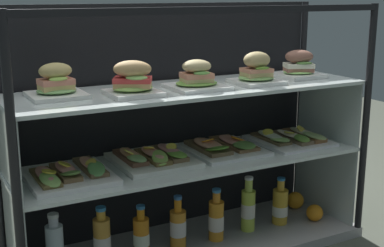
# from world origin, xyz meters

# --- Properties ---
(case_base_deck) EXTENTS (1.40, 0.43, 0.04)m
(case_base_deck) POSITION_xyz_m (0.00, 0.00, 0.02)
(case_base_deck) COLOR #A09D9E
(case_base_deck) RESTS_ON ground
(case_frame) EXTENTS (1.40, 0.43, 0.96)m
(case_frame) POSITION_xyz_m (0.00, 0.14, 0.52)
(case_frame) COLOR black
(case_frame) RESTS_ON ground
(riser_lower_tier) EXTENTS (1.34, 0.38, 0.33)m
(riser_lower_tier) POSITION_xyz_m (0.00, 0.00, 0.21)
(riser_lower_tier) COLOR silver
(riser_lower_tier) RESTS_ON case_base_deck
(shelf_lower_glass) EXTENTS (1.35, 0.39, 0.01)m
(shelf_lower_glass) POSITION_xyz_m (0.00, 0.00, 0.38)
(shelf_lower_glass) COLOR silver
(shelf_lower_glass) RESTS_ON riser_lower_tier
(riser_upper_tier) EXTENTS (1.34, 0.38, 0.26)m
(riser_upper_tier) POSITION_xyz_m (0.00, 0.00, 0.52)
(riser_upper_tier) COLOR silver
(riser_upper_tier) RESTS_ON shelf_lower_glass
(shelf_upper_glass) EXTENTS (1.35, 0.39, 0.01)m
(shelf_upper_glass) POSITION_xyz_m (0.00, 0.00, 0.66)
(shelf_upper_glass) COLOR silver
(shelf_upper_glass) RESTS_ON riser_upper_tier
(plated_roll_sandwich_center) EXTENTS (0.18, 0.18, 0.12)m
(plated_roll_sandwich_center) POSITION_xyz_m (-0.49, 0.04, 0.71)
(plated_roll_sandwich_center) COLOR white
(plated_roll_sandwich_center) RESTS_ON shelf_upper_glass
(plated_roll_sandwich_near_right_corner) EXTENTS (0.17, 0.17, 0.12)m
(plated_roll_sandwich_near_right_corner) POSITION_xyz_m (-0.25, -0.05, 0.71)
(plated_roll_sandwich_near_right_corner) COLOR white
(plated_roll_sandwich_near_right_corner) RESTS_ON shelf_upper_glass
(plated_roll_sandwich_near_left_corner) EXTENTS (0.20, 0.20, 0.11)m
(plated_roll_sandwich_near_left_corner) POSITION_xyz_m (0.00, -0.04, 0.70)
(plated_roll_sandwich_near_left_corner) COLOR white
(plated_roll_sandwich_near_left_corner) RESTS_ON shelf_upper_glass
(plated_roll_sandwich_mid_right) EXTENTS (0.17, 0.17, 0.12)m
(plated_roll_sandwich_mid_right) POSITION_xyz_m (0.25, -0.05, 0.71)
(plated_roll_sandwich_mid_right) COLOR white
(plated_roll_sandwich_mid_right) RESTS_ON shelf_upper_glass
(plated_roll_sandwich_far_left) EXTENTS (0.17, 0.17, 0.11)m
(plated_roll_sandwich_far_left) POSITION_xyz_m (0.49, -0.00, 0.71)
(plated_roll_sandwich_far_left) COLOR white
(plated_roll_sandwich_far_left) RESTS_ON shelf_upper_glass
(open_sandwich_tray_mid_right) EXTENTS (0.28, 0.30, 0.06)m
(open_sandwich_tray_mid_right) POSITION_xyz_m (-0.48, -0.01, 0.41)
(open_sandwich_tray_mid_right) COLOR white
(open_sandwich_tray_mid_right) RESTS_ON shelf_lower_glass
(open_sandwich_tray_left_of_center) EXTENTS (0.28, 0.30, 0.06)m
(open_sandwich_tray_left_of_center) POSITION_xyz_m (-0.15, 0.03, 0.41)
(open_sandwich_tray_left_of_center) COLOR white
(open_sandwich_tray_left_of_center) RESTS_ON shelf_lower_glass
(open_sandwich_tray_near_left_corner) EXTENTS (0.28, 0.30, 0.06)m
(open_sandwich_tray_near_left_corner) POSITION_xyz_m (0.15, 0.03, 0.41)
(open_sandwich_tray_near_left_corner) COLOR white
(open_sandwich_tray_near_left_corner) RESTS_ON shelf_lower_glass
(open_sandwich_tray_far_left) EXTENTS (0.28, 0.30, 0.06)m
(open_sandwich_tray_far_left) POSITION_xyz_m (0.48, 0.01, 0.40)
(open_sandwich_tray_far_left) COLOR white
(open_sandwich_tray_far_left) RESTS_ON shelf_lower_glass
(juice_bottle_front_right_end) EXTENTS (0.06, 0.06, 0.22)m
(juice_bottle_front_right_end) POSITION_xyz_m (-0.37, -0.00, 0.13)
(juice_bottle_front_right_end) COLOR gold
(juice_bottle_front_right_end) RESTS_ON case_base_deck
(juice_bottle_back_left) EXTENTS (0.06, 0.06, 0.20)m
(juice_bottle_back_left) POSITION_xyz_m (-0.22, -0.01, 0.12)
(juice_bottle_back_left) COLOR orange
(juice_bottle_back_left) RESTS_ON case_base_deck
(juice_bottle_tucked_behind) EXTENTS (0.06, 0.06, 0.21)m
(juice_bottle_tucked_behind) POSITION_xyz_m (-0.07, -0.01, 0.12)
(juice_bottle_tucked_behind) COLOR orange
(juice_bottle_tucked_behind) RESTS_ON case_base_deck
(juice_bottle_back_right) EXTENTS (0.06, 0.06, 0.21)m
(juice_bottle_back_right) POSITION_xyz_m (0.10, -0.02, 0.13)
(juice_bottle_back_right) COLOR orange
(juice_bottle_back_right) RESTS_ON case_base_deck
(juice_bottle_back_center) EXTENTS (0.06, 0.06, 0.23)m
(juice_bottle_back_center) POSITION_xyz_m (0.26, -0.01, 0.14)
(juice_bottle_back_center) COLOR #C1D545
(juice_bottle_back_center) RESTS_ON case_base_deck
(juice_bottle_front_second) EXTENTS (0.07, 0.07, 0.20)m
(juice_bottle_front_second) POSITION_xyz_m (0.42, -0.01, 0.12)
(juice_bottle_front_second) COLOR gold
(juice_bottle_front_second) RESTS_ON case_base_deck
(orange_fruit_beside_bottles) EXTENTS (0.07, 0.07, 0.07)m
(orange_fruit_beside_bottles) POSITION_xyz_m (0.57, -0.07, 0.08)
(orange_fruit_beside_bottles) COLOR orange
(orange_fruit_beside_bottles) RESTS_ON case_base_deck
(orange_fruit_near_left_post) EXTENTS (0.08, 0.08, 0.08)m
(orange_fruit_near_left_post) POSITION_xyz_m (0.58, 0.08, 0.08)
(orange_fruit_near_left_post) COLOR orange
(orange_fruit_near_left_post) RESTS_ON case_base_deck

